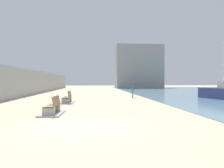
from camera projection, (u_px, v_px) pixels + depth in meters
name	position (u px, v px, depth m)	size (l,w,h in m)	color
ground_plane	(89.00, 95.00, 26.14)	(120.00, 120.00, 0.00)	#C6B793
seawall	(27.00, 83.00, 25.47)	(0.80, 64.00, 3.18)	#9E9E99
bench_near	(52.00, 110.00, 11.08)	(1.14, 2.12, 0.98)	#9E9E99
bench_far	(67.00, 100.00, 16.83)	(1.11, 2.11, 0.98)	#9E9E99
person_walking	(133.00, 89.00, 22.18)	(0.23, 0.52, 1.61)	teal
harbor_building	(138.00, 67.00, 55.03)	(12.00, 6.00, 11.08)	gray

